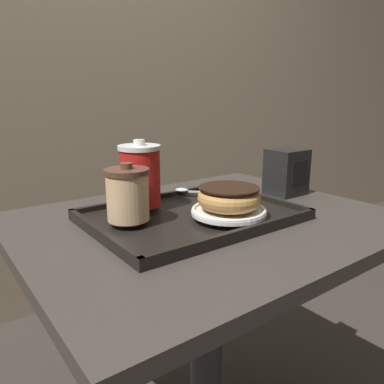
{
  "coord_description": "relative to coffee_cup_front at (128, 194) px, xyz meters",
  "views": [
    {
      "loc": [
        -0.52,
        -0.64,
        1.0
      ],
      "look_at": [
        -0.04,
        0.01,
        0.79
      ],
      "focal_mm": 35.0,
      "sensor_mm": 36.0,
      "label": 1
    }
  ],
  "objects": [
    {
      "name": "donut_chocolate_glazed",
      "position": [
        0.19,
        -0.1,
        -0.02
      ],
      "size": [
        0.14,
        0.14,
        0.05
      ],
      "color": "tan",
      "rests_on": "plate_with_chocolate_donut"
    },
    {
      "name": "coffee_cup_rear",
      "position": [
        0.07,
        0.08,
        0.02
      ],
      "size": [
        0.1,
        0.1,
        0.15
      ],
      "color": "red",
      "rests_on": "serving_tray"
    },
    {
      "name": "wall_behind",
      "position": [
        0.18,
        1.07,
        0.39
      ],
      "size": [
        8.0,
        0.05,
        2.4
      ],
      "color": "tan",
      "rests_on": "ground_plane"
    },
    {
      "name": "cafe_table",
      "position": [
        0.18,
        -0.03,
        -0.25
      ],
      "size": [
        0.83,
        0.67,
        0.73
      ],
      "color": "#38332D",
      "rests_on": "ground_plane"
    },
    {
      "name": "serving_tray",
      "position": [
        0.15,
        -0.02,
        -0.07
      ],
      "size": [
        0.45,
        0.33,
        0.02
      ],
      "color": "black",
      "rests_on": "cafe_table"
    },
    {
      "name": "plate_with_chocolate_donut",
      "position": [
        0.19,
        -0.1,
        -0.05
      ],
      "size": [
        0.16,
        0.16,
        0.01
      ],
      "color": "white",
      "rests_on": "serving_tray"
    },
    {
      "name": "napkin_dispenser",
      "position": [
        0.5,
        0.0,
        -0.01
      ],
      "size": [
        0.1,
        0.09,
        0.13
      ],
      "color": "black",
      "rests_on": "cafe_table"
    },
    {
      "name": "spoon",
      "position": [
        0.23,
        0.11,
        -0.05
      ],
      "size": [
        0.11,
        0.11,
        0.01
      ],
      "rotation": [
        0.0,
        0.0,
        2.33
      ],
      "color": "silver",
      "rests_on": "serving_tray"
    },
    {
      "name": "coffee_cup_front",
      "position": [
        0.0,
        0.0,
        0.0
      ],
      "size": [
        0.09,
        0.09,
        0.12
      ],
      "color": "#E0B784",
      "rests_on": "serving_tray"
    }
  ]
}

